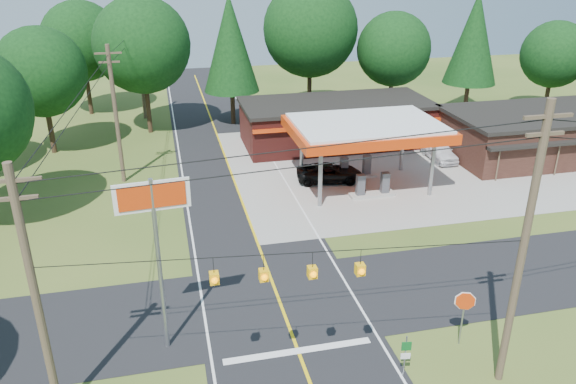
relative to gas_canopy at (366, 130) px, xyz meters
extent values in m
plane|color=#3B541D|center=(-9.00, -13.00, -4.27)|extent=(120.00, 120.00, 0.00)
cube|color=black|center=(-9.00, -13.00, -4.26)|extent=(8.00, 120.00, 0.02)
cube|color=black|center=(-9.00, -13.00, -4.25)|extent=(70.00, 7.00, 0.02)
cube|color=yellow|center=(-9.00, -13.00, -4.24)|extent=(0.15, 110.00, 0.00)
cylinder|color=gray|center=(-4.00, -2.50, -2.17)|extent=(0.28, 0.28, 4.20)
cylinder|color=gray|center=(-4.00, 2.50, -2.17)|extent=(0.28, 0.28, 4.20)
cylinder|color=gray|center=(4.00, -2.50, -2.17)|extent=(0.28, 0.28, 4.20)
cylinder|color=gray|center=(4.00, 2.50, -2.17)|extent=(0.28, 0.28, 4.20)
cube|color=red|center=(0.00, 0.00, 0.08)|extent=(10.60, 7.40, 0.70)
cube|color=white|center=(0.00, 0.00, 0.48)|extent=(10.00, 7.00, 0.25)
cube|color=#9E9B93|center=(0.00, -1.80, -4.14)|extent=(3.20, 0.90, 0.22)
cube|color=#3F3F44|center=(-0.90, -1.80, -3.32)|extent=(0.55, 0.45, 1.50)
cube|color=#3F3F44|center=(0.90, -1.80, -3.32)|extent=(0.55, 0.45, 1.50)
cube|color=#9E9B93|center=(0.00, 1.80, -4.14)|extent=(3.20, 0.90, 0.22)
cube|color=#3F3F44|center=(-0.90, 1.80, -3.32)|extent=(0.55, 0.45, 1.50)
cube|color=#3F3F44|center=(0.90, 1.80, -3.32)|extent=(0.55, 0.45, 1.50)
cube|color=#571D19|center=(1.00, 10.00, -2.52)|extent=(16.00, 7.00, 3.50)
cube|color=black|center=(1.00, 10.00, -0.62)|extent=(16.40, 7.40, 0.30)
cube|color=red|center=(1.00, 6.40, -1.57)|extent=(16.00, 0.50, 0.25)
cube|color=#321914|center=(19.00, 3.00, -2.52)|extent=(20.00, 8.00, 3.50)
cube|color=black|center=(19.00, 3.00, -0.62)|extent=(20.40, 8.40, 0.30)
cylinder|color=#473828|center=(-1.50, -20.00, 1.48)|extent=(0.30, 0.30, 11.50)
cube|color=#473828|center=(-1.50, -20.00, 6.63)|extent=(1.80, 0.12, 0.12)
cube|color=#473828|center=(-1.50, -20.00, 6.03)|extent=(1.40, 0.12, 0.12)
cylinder|color=#473828|center=(-18.50, -18.00, 0.73)|extent=(0.30, 0.30, 10.00)
cube|color=#473828|center=(-18.50, -18.00, 5.13)|extent=(1.80, 0.12, 0.12)
cube|color=#473828|center=(-18.50, -18.00, 4.53)|extent=(1.40, 0.12, 0.12)
cylinder|color=#473828|center=(-17.00, 5.00, 0.73)|extent=(0.30, 0.30, 10.00)
cube|color=#473828|center=(-17.00, 5.00, 5.13)|extent=(1.80, 0.12, 0.12)
cube|color=#473828|center=(-17.00, 5.00, 4.53)|extent=(1.40, 0.12, 0.12)
cylinder|color=#473828|center=(-15.50, 22.00, 0.48)|extent=(0.30, 0.30, 9.50)
cube|color=#FFB10D|center=(-12.55, -18.70, 1.23)|extent=(0.32, 0.32, 0.42)
cube|color=#FFB10D|center=(-10.85, -18.90, 1.23)|extent=(0.32, 0.32, 0.42)
cube|color=#FFB10D|center=(-9.15, -19.10, 1.23)|extent=(0.32, 0.32, 0.42)
cube|color=#FFB10D|center=(-7.45, -19.30, 1.23)|extent=(0.32, 0.32, 0.42)
cylinder|color=#332316|center=(-23.00, 13.00, -2.29)|extent=(0.44, 0.44, 3.96)
sphere|color=black|center=(-23.00, 13.00, 2.55)|extent=(7.26, 7.26, 7.26)
cylinder|color=#332316|center=(-15.00, 17.00, -1.93)|extent=(0.44, 0.44, 4.68)
sphere|color=black|center=(-15.00, 17.00, 3.79)|extent=(8.58, 8.58, 8.58)
cylinder|color=#332316|center=(-7.00, 18.00, -2.11)|extent=(0.44, 0.44, 4.32)
cone|color=black|center=(-7.00, 18.00, 3.53)|extent=(5.28, 5.28, 9.00)
cylinder|color=#332316|center=(1.00, 19.00, -1.75)|extent=(0.44, 0.44, 5.04)
sphere|color=black|center=(1.00, 19.00, 4.41)|extent=(9.24, 9.24, 9.24)
cylinder|color=#332316|center=(9.00, 17.00, -2.29)|extent=(0.44, 0.44, 3.96)
sphere|color=black|center=(9.00, 17.00, 2.55)|extent=(7.26, 7.26, 7.26)
cylinder|color=#332316|center=(17.00, 16.00, -2.11)|extent=(0.44, 0.44, 4.32)
cone|color=black|center=(17.00, 16.00, 3.53)|extent=(5.28, 5.28, 9.00)
cylinder|color=#332316|center=(25.00, 14.00, -2.47)|extent=(0.44, 0.44, 3.60)
sphere|color=black|center=(25.00, 14.00, 1.93)|extent=(6.60, 6.60, 6.60)
cylinder|color=#332316|center=(-21.00, 25.00, -2.11)|extent=(0.44, 0.44, 4.32)
sphere|color=black|center=(-21.00, 25.00, 3.17)|extent=(7.92, 7.92, 7.92)
imported|color=black|center=(-2.11, 1.50, -3.59)|extent=(5.59, 5.59, 1.35)
imported|color=white|center=(8.00, 4.00, -3.53)|extent=(4.46, 4.46, 1.48)
cylinder|color=gray|center=(-14.46, -15.00, -0.32)|extent=(0.18, 0.18, 7.90)
cube|color=white|center=(-14.46, -15.00, 2.91)|extent=(2.93, 0.34, 1.24)
cube|color=red|center=(-14.46, -15.05, 2.91)|extent=(2.58, 0.29, 0.96)
cylinder|color=gray|center=(-2.00, -17.68, -3.00)|extent=(0.07, 0.07, 2.53)
cylinder|color=gray|center=(-5.20, -19.00, -3.29)|extent=(0.06, 0.06, 1.95)
cube|color=#0C591E|center=(-5.20, -19.04, -2.76)|extent=(0.40, 0.10, 0.40)
cube|color=white|center=(-5.20, -19.04, -3.25)|extent=(0.40, 0.10, 0.27)
camera|label=1|loc=(-13.79, -35.40, 11.67)|focal=35.00mm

